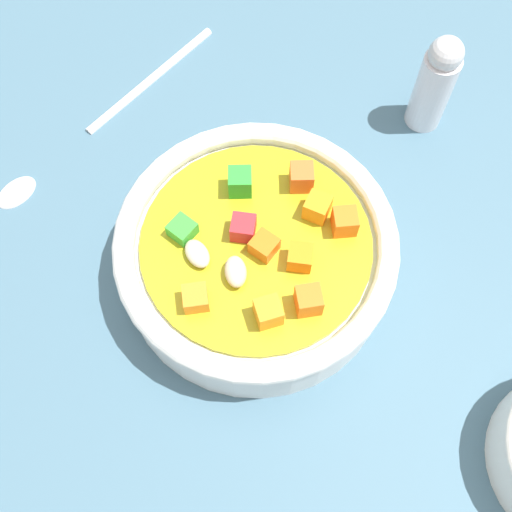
% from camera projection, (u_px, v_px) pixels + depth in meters
% --- Properties ---
extents(ground_plane, '(1.40, 1.40, 0.02)m').
position_uv_depth(ground_plane, '(256.00, 276.00, 0.47)').
color(ground_plane, '#42667A').
extents(soup_bowl_main, '(0.19, 0.19, 0.06)m').
position_uv_depth(soup_bowl_main, '(256.00, 254.00, 0.44)').
color(soup_bowl_main, white).
rests_on(soup_bowl_main, ground_plane).
extents(spoon, '(0.02, 0.23, 0.01)m').
position_uv_depth(spoon, '(88.00, 129.00, 0.51)').
color(spoon, silver).
rests_on(spoon, ground_plane).
extents(pepper_shaker, '(0.03, 0.03, 0.09)m').
position_uv_depth(pepper_shaker, '(435.00, 83.00, 0.48)').
color(pepper_shaker, silver).
rests_on(pepper_shaker, ground_plane).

